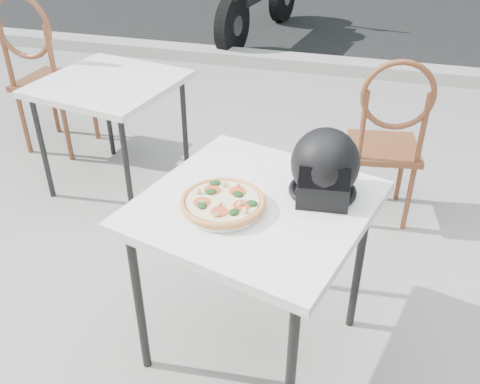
% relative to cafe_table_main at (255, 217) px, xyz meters
% --- Properties ---
extents(ground, '(80.00, 80.00, 0.00)m').
position_rel_cafe_table_main_xyz_m(ground, '(-0.15, 0.52, -0.69)').
color(ground, '#97958F').
rests_on(ground, ground).
extents(curb, '(30.00, 0.25, 0.12)m').
position_rel_cafe_table_main_xyz_m(curb, '(-0.15, 3.52, -0.63)').
color(curb, '#ACAAA1').
rests_on(curb, ground).
extents(cafe_table_main, '(0.98, 0.98, 0.76)m').
position_rel_cafe_table_main_xyz_m(cafe_table_main, '(0.00, 0.00, 0.00)').
color(cafe_table_main, white).
rests_on(cafe_table_main, ground).
extents(plate, '(0.38, 0.38, 0.02)m').
position_rel_cafe_table_main_xyz_m(plate, '(-0.10, -0.08, 0.08)').
color(plate, white).
rests_on(plate, cafe_table_main).
extents(pizza, '(0.41, 0.41, 0.04)m').
position_rel_cafe_table_main_xyz_m(pizza, '(-0.10, -0.08, 0.10)').
color(pizza, '#DC9350').
rests_on(pizza, plate).
extents(helmet, '(0.28, 0.29, 0.26)m').
position_rel_cafe_table_main_xyz_m(helmet, '(0.23, 0.11, 0.18)').
color(helmet, black).
rests_on(helmet, cafe_table_main).
extents(cafe_chair_main, '(0.43, 0.43, 1.00)m').
position_rel_cafe_table_main_xyz_m(cafe_chair_main, '(0.47, 1.11, -0.13)').
color(cafe_chair_main, brown).
rests_on(cafe_chair_main, ground).
extents(cafe_table_side, '(0.87, 0.87, 0.71)m').
position_rel_cafe_table_main_xyz_m(cafe_table_side, '(-1.14, 1.07, -0.04)').
color(cafe_table_side, white).
rests_on(cafe_table_side, ground).
extents(cafe_chair_side, '(0.46, 0.46, 1.13)m').
position_rel_cafe_table_main_xyz_m(cafe_chair_side, '(-1.80, 1.38, -0.06)').
color(cafe_chair_side, brown).
rests_on(cafe_chair_side, ground).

